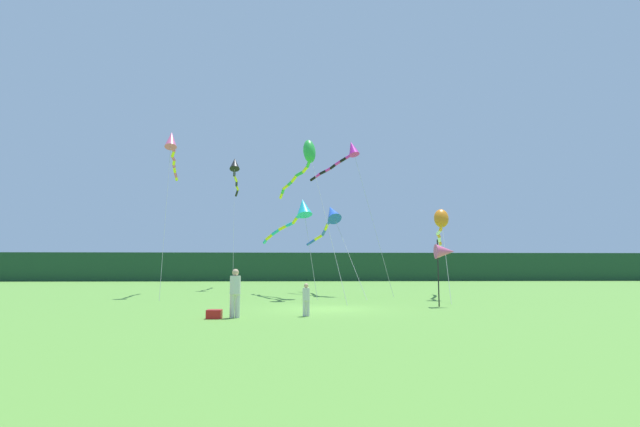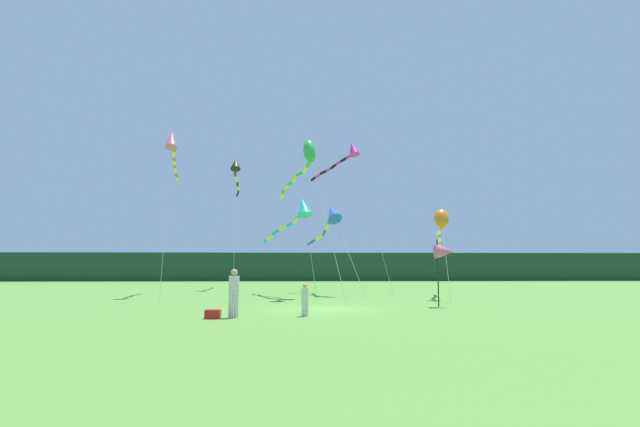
# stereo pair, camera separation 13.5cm
# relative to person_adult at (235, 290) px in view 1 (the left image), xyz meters

# --- Properties ---
(ground_plane) EXTENTS (120.00, 120.00, 0.00)m
(ground_plane) POSITION_rel_person_adult_xyz_m (3.51, 3.56, -0.99)
(ground_plane) COLOR #5B9338
(distant_treeline) EXTENTS (108.00, 2.26, 3.89)m
(distant_treeline) POSITION_rel_person_adult_xyz_m (3.51, 48.56, 0.96)
(distant_treeline) COLOR #1E4228
(distant_treeline) RESTS_ON ground
(person_adult) EXTENTS (0.39, 0.39, 1.76)m
(person_adult) POSITION_rel_person_adult_xyz_m (0.00, 0.00, 0.00)
(person_adult) COLOR silver
(person_adult) RESTS_ON ground
(person_child) EXTENTS (0.27, 0.27, 1.22)m
(person_child) POSITION_rel_person_adult_xyz_m (2.60, 0.44, -0.30)
(person_child) COLOR silver
(person_child) RESTS_ON ground
(cooler_box) EXTENTS (0.53, 0.43, 0.31)m
(cooler_box) POSITION_rel_person_adult_xyz_m (-0.69, -0.26, -0.83)
(cooler_box) COLOR red
(cooler_box) RESTS_ON ground
(banner_flag_pole) EXTENTS (0.90, 0.70, 3.14)m
(banner_flag_pole) POSITION_rel_person_adult_xyz_m (9.23, 4.62, 1.57)
(banner_flag_pole) COLOR black
(banner_flag_pole) RESTS_ON ground
(kite_green) EXTENTS (3.86, 11.03, 9.71)m
(kite_green) POSITION_rel_person_adult_xyz_m (2.67, 11.17, 7.56)
(kite_green) COLOR #B2B2B2
(kite_green) RESTS_ON ground
(kite_orange) EXTENTS (2.09, 9.08, 5.38)m
(kite_orange) POSITION_rel_person_adult_xyz_m (10.84, 10.42, 3.41)
(kite_orange) COLOR #B2B2B2
(kite_orange) RESTS_ON ground
(kite_magenta) EXTENTS (5.07, 7.24, 10.78)m
(kite_magenta) POSITION_rel_person_adult_xyz_m (5.65, 15.15, 8.89)
(kite_magenta) COLOR #B2B2B2
(kite_magenta) RESTS_ON ground
(kite_blue) EXTENTS (3.32, 10.13, 6.33)m
(kite_blue) POSITION_rel_person_adult_xyz_m (4.45, 14.63, 4.36)
(kite_blue) COLOR #B2B2B2
(kite_blue) RESTS_ON ground
(kite_cyan) EXTENTS (3.68, 7.28, 6.20)m
(kite_cyan) POSITION_rel_person_adult_xyz_m (2.29, 11.73, 4.30)
(kite_cyan) COLOR #B2B2B2
(kite_cyan) RESTS_ON ground
(kite_black) EXTENTS (1.57, 11.28, 11.41)m
(kite_black) POSITION_rel_person_adult_xyz_m (-3.35, 23.22, 9.43)
(kite_black) COLOR #B2B2B2
(kite_black) RESTS_ON ground
(kite_rainbow) EXTENTS (1.85, 9.40, 10.94)m
(kite_rainbow) POSITION_rel_person_adult_xyz_m (-6.28, 13.78, 8.97)
(kite_rainbow) COLOR #B2B2B2
(kite_rainbow) RESTS_ON ground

